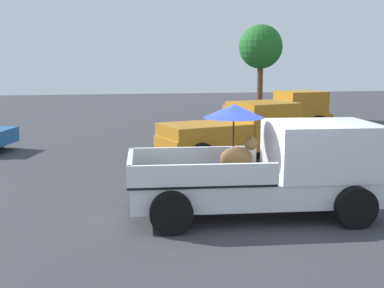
# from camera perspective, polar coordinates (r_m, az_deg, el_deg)

# --- Properties ---
(ground_plane) EXTENTS (80.00, 80.00, 0.00)m
(ground_plane) POSITION_cam_1_polar(r_m,az_deg,el_deg) (10.28, 7.14, -8.18)
(ground_plane) COLOR #38383D
(pickup_truck_main) EXTENTS (5.20, 2.62, 2.27)m
(pickup_truck_main) POSITION_cam_1_polar(r_m,az_deg,el_deg) (10.15, 9.84, -2.78)
(pickup_truck_main) COLOR black
(pickup_truck_main) RESTS_ON ground
(pickup_truck_red) EXTENTS (5.02, 2.73, 1.80)m
(pickup_truck_red) POSITION_cam_1_polar(r_m,az_deg,el_deg) (22.76, 10.41, 3.72)
(pickup_truck_red) COLOR black
(pickup_truck_red) RESTS_ON ground
(pickup_truck_far) EXTENTS (5.11, 3.14, 1.80)m
(pickup_truck_far) POSITION_cam_1_polar(r_m,az_deg,el_deg) (16.11, 5.34, 1.49)
(pickup_truck_far) COLOR black
(pickup_truck_far) RESTS_ON ground
(tree_by_lot) EXTENTS (2.41, 2.41, 5.18)m
(tree_by_lot) POSITION_cam_1_polar(r_m,az_deg,el_deg) (27.59, 8.04, 11.10)
(tree_by_lot) COLOR brown
(tree_by_lot) RESTS_ON ground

